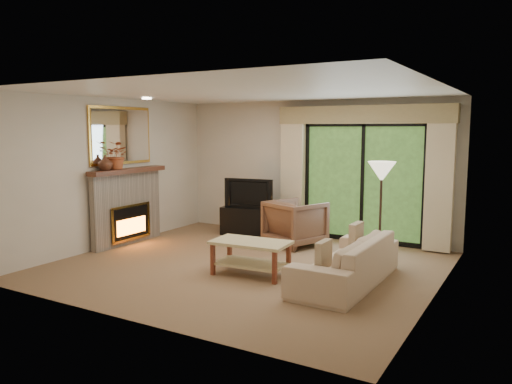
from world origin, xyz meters
The scene contains 22 objects.
floor centered at (0.00, 0.00, 0.00)m, with size 5.50×5.50×0.00m, color #816143.
ceiling centered at (0.00, 0.00, 2.60)m, with size 5.50×5.50×0.00m, color silver.
wall_back centered at (0.00, 2.50, 1.30)m, with size 5.00×5.00×0.00m, color beige.
wall_front centered at (0.00, -2.50, 1.30)m, with size 5.00×5.00×0.00m, color beige.
wall_left centered at (-2.75, 0.00, 1.30)m, with size 5.00×5.00×0.00m, color beige.
wall_right centered at (2.75, 0.00, 1.30)m, with size 5.00×5.00×0.00m, color beige.
fireplace centered at (-2.63, 0.20, 0.69)m, with size 0.24×1.70×1.37m, color slate, non-canonical shape.
mirror centered at (-2.71, 0.20, 1.95)m, with size 0.07×1.45×1.02m, color gold, non-canonical shape.
sliding_door centered at (1.00, 2.45, 1.10)m, with size 2.26×0.10×2.16m, color black, non-canonical shape.
curtain_left centered at (-0.35, 2.34, 1.20)m, with size 0.45×0.18×2.35m, color beige.
curtain_right centered at (2.35, 2.34, 1.20)m, with size 0.45×0.18×2.35m, color beige.
cornice centered at (1.00, 2.36, 2.32)m, with size 3.20×0.24×0.32m, color #978356.
media_console centered at (-1.08, 1.95, 0.27)m, with size 1.10×0.49×0.55m, color black.
tv centered at (-1.08, 1.95, 0.83)m, with size 0.99×0.13×0.57m, color black.
armchair centered at (0.06, 1.59, 0.41)m, with size 0.87×0.89×0.81m, color brown.
sofa centered at (1.61, -0.06, 0.31)m, with size 2.15×0.84×0.63m, color tan.
pillow_near centered at (1.53, -0.68, 0.52)m, with size 0.09×0.35×0.35m, color brown.
pillow_far centered at (1.53, 0.55, 0.53)m, with size 0.10×0.38×0.38m, color brown.
coffee_table centered at (0.30, -0.36, 0.25)m, with size 1.09×0.60×0.49m, color tan, non-canonical shape.
floor_lamp centered at (1.71, 1.16, 0.79)m, with size 0.42×0.42×1.58m, color beige, non-canonical shape.
vase centered at (-2.61, -0.30, 1.50)m, with size 0.25×0.25×0.26m, color #4B2719.
branches centered at (-2.61, -0.01, 1.61)m, with size 0.43×0.38×0.48m, color #A74D29.
Camera 1 is at (3.82, -6.32, 2.08)m, focal length 35.00 mm.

